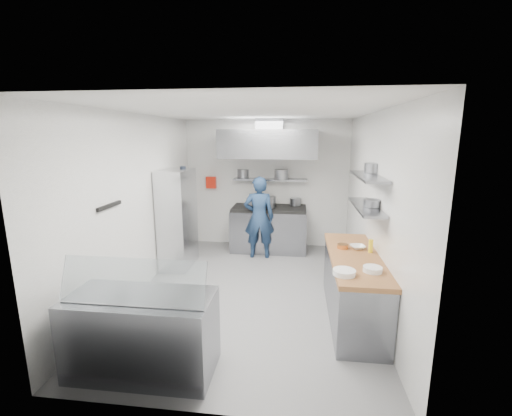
# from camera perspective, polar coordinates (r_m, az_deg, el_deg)

# --- Properties ---
(floor) EXTENTS (5.00, 5.00, 0.00)m
(floor) POSITION_cam_1_polar(r_m,az_deg,el_deg) (5.67, -0.76, -13.73)
(floor) COLOR slate
(floor) RESTS_ON ground
(ceiling) EXTENTS (5.00, 5.00, 0.00)m
(ceiling) POSITION_cam_1_polar(r_m,az_deg,el_deg) (5.12, -0.85, 15.77)
(ceiling) COLOR silver
(ceiling) RESTS_ON wall_back
(wall_back) EXTENTS (3.60, 2.80, 0.02)m
(wall_back) POSITION_cam_1_polar(r_m,az_deg,el_deg) (7.67, 1.74, 4.03)
(wall_back) COLOR white
(wall_back) RESTS_ON floor
(wall_front) EXTENTS (3.60, 2.80, 0.02)m
(wall_front) POSITION_cam_1_polar(r_m,az_deg,el_deg) (2.86, -7.71, -9.93)
(wall_front) COLOR white
(wall_front) RESTS_ON floor
(wall_left) EXTENTS (2.80, 5.00, 0.02)m
(wall_left) POSITION_cam_1_polar(r_m,az_deg,el_deg) (5.74, -18.89, 0.68)
(wall_left) COLOR white
(wall_left) RESTS_ON floor
(wall_right) EXTENTS (2.80, 5.00, 0.02)m
(wall_right) POSITION_cam_1_polar(r_m,az_deg,el_deg) (5.29, 18.90, -0.25)
(wall_right) COLOR white
(wall_right) RESTS_ON floor
(gas_range) EXTENTS (1.60, 0.80, 0.90)m
(gas_range) POSITION_cam_1_polar(r_m,az_deg,el_deg) (7.47, 2.17, -3.65)
(gas_range) COLOR gray
(gas_range) RESTS_ON floor
(cooktop) EXTENTS (1.57, 0.78, 0.06)m
(cooktop) POSITION_cam_1_polar(r_m,az_deg,el_deg) (7.35, 2.20, -0.04)
(cooktop) COLOR black
(cooktop) RESTS_ON gas_range
(stock_pot_left) EXTENTS (0.28, 0.28, 0.20)m
(stock_pot_left) POSITION_cam_1_polar(r_m,az_deg,el_deg) (7.28, -0.52, 0.89)
(stock_pot_left) COLOR slate
(stock_pot_left) RESTS_ON cooktop
(stock_pot_mid) EXTENTS (0.31, 0.31, 0.24)m
(stock_pot_mid) POSITION_cam_1_polar(r_m,az_deg,el_deg) (7.26, 2.09, 1.01)
(stock_pot_mid) COLOR slate
(stock_pot_mid) RESTS_ON cooktop
(stock_pot_right) EXTENTS (0.25, 0.25, 0.16)m
(stock_pot_right) POSITION_cam_1_polar(r_m,az_deg,el_deg) (7.54, 6.59, 1.05)
(stock_pot_right) COLOR slate
(stock_pot_right) RESTS_ON cooktop
(over_range_shelf) EXTENTS (1.60, 0.30, 0.04)m
(over_range_shelf) POSITION_cam_1_polar(r_m,az_deg,el_deg) (7.49, 2.39, 4.76)
(over_range_shelf) COLOR gray
(over_range_shelf) RESTS_ON wall_back
(shelf_pot_a) EXTENTS (0.29, 0.29, 0.18)m
(shelf_pot_a) POSITION_cam_1_polar(r_m,az_deg,el_deg) (7.77, -2.11, 5.84)
(shelf_pot_a) COLOR slate
(shelf_pot_a) RESTS_ON over_range_shelf
(shelf_pot_b) EXTENTS (0.28, 0.28, 0.22)m
(shelf_pot_b) POSITION_cam_1_polar(r_m,az_deg,el_deg) (7.26, 4.22, 5.54)
(shelf_pot_b) COLOR slate
(shelf_pot_b) RESTS_ON over_range_shelf
(extractor_hood) EXTENTS (1.90, 1.15, 0.55)m
(extractor_hood) POSITION_cam_1_polar(r_m,az_deg,el_deg) (7.02, 2.17, 10.66)
(extractor_hood) COLOR gray
(extractor_hood) RESTS_ON wall_back
(hood_duct) EXTENTS (0.55, 0.55, 0.24)m
(hood_duct) POSITION_cam_1_polar(r_m,az_deg,el_deg) (7.24, 2.35, 13.71)
(hood_duct) COLOR slate
(hood_duct) RESTS_ON extractor_hood
(red_firebox) EXTENTS (0.22, 0.10, 0.26)m
(red_firebox) POSITION_cam_1_polar(r_m,az_deg,el_deg) (7.82, -7.48, 4.24)
(red_firebox) COLOR red
(red_firebox) RESTS_ON wall_back
(chef) EXTENTS (0.64, 0.44, 1.67)m
(chef) POSITION_cam_1_polar(r_m,az_deg,el_deg) (6.92, 0.50, -1.59)
(chef) COLOR navy
(chef) RESTS_ON floor
(wire_rack) EXTENTS (0.50, 0.90, 1.85)m
(wire_rack) POSITION_cam_1_polar(r_m,az_deg,el_deg) (6.60, -12.93, -1.79)
(wire_rack) COLOR silver
(wire_rack) RESTS_ON floor
(rack_bin_a) EXTENTS (0.16, 0.20, 0.18)m
(rack_bin_a) POSITION_cam_1_polar(r_m,az_deg,el_deg) (6.74, -12.54, -2.58)
(rack_bin_a) COLOR white
(rack_bin_a) RESTS_ON wire_rack
(rack_bin_b) EXTENTS (0.14, 0.19, 0.16)m
(rack_bin_b) POSITION_cam_1_polar(r_m,az_deg,el_deg) (6.83, -12.13, 1.93)
(rack_bin_b) COLOR yellow
(rack_bin_b) RESTS_ON wire_rack
(rack_jar) EXTENTS (0.11, 0.11, 0.18)m
(rack_jar) POSITION_cam_1_polar(r_m,az_deg,el_deg) (6.69, -12.08, 6.05)
(rack_jar) COLOR black
(rack_jar) RESTS_ON wire_rack
(knife_strip) EXTENTS (0.04, 0.55, 0.05)m
(knife_strip) POSITION_cam_1_polar(r_m,az_deg,el_deg) (4.93, -23.25, 0.33)
(knife_strip) COLOR black
(knife_strip) RESTS_ON wall_left
(prep_counter_base) EXTENTS (0.62, 2.00, 0.84)m
(prep_counter_base) POSITION_cam_1_polar(r_m,az_deg,el_deg) (4.97, 15.83, -12.75)
(prep_counter_base) COLOR gray
(prep_counter_base) RESTS_ON floor
(prep_counter_top) EXTENTS (0.65, 2.04, 0.06)m
(prep_counter_top) POSITION_cam_1_polar(r_m,az_deg,el_deg) (4.80, 16.14, -7.86)
(prep_counter_top) COLOR brown
(prep_counter_top) RESTS_ON prep_counter_base
(plate_stack_a) EXTENTS (0.26, 0.26, 0.06)m
(plate_stack_a) POSITION_cam_1_polar(r_m,az_deg,el_deg) (4.11, 14.48, -10.33)
(plate_stack_a) COLOR white
(plate_stack_a) RESTS_ON prep_counter_top
(plate_stack_b) EXTENTS (0.22, 0.22, 0.06)m
(plate_stack_b) POSITION_cam_1_polar(r_m,az_deg,el_deg) (4.29, 18.85, -9.64)
(plate_stack_b) COLOR white
(plate_stack_b) RESTS_ON prep_counter_top
(copper_pan) EXTENTS (0.16, 0.16, 0.06)m
(copper_pan) POSITION_cam_1_polar(r_m,az_deg,el_deg) (5.02, 14.26, -6.18)
(copper_pan) COLOR #D27E3B
(copper_pan) RESTS_ON prep_counter_top
(squeeze_bottle) EXTENTS (0.06, 0.06, 0.18)m
(squeeze_bottle) POSITION_cam_1_polar(r_m,az_deg,el_deg) (4.93, 18.57, -6.03)
(squeeze_bottle) COLOR yellow
(squeeze_bottle) RESTS_ON prep_counter_top
(mixing_bowl) EXTENTS (0.24, 0.24, 0.05)m
(mixing_bowl) POSITION_cam_1_polar(r_m,az_deg,el_deg) (5.05, 16.58, -6.24)
(mixing_bowl) COLOR white
(mixing_bowl) RESTS_ON prep_counter_top
(wall_shelf_lower) EXTENTS (0.30, 1.30, 0.04)m
(wall_shelf_lower) POSITION_cam_1_polar(r_m,az_deg,el_deg) (4.95, 17.85, 0.20)
(wall_shelf_lower) COLOR gray
(wall_shelf_lower) RESTS_ON wall_right
(wall_shelf_upper) EXTENTS (0.30, 1.30, 0.04)m
(wall_shelf_upper) POSITION_cam_1_polar(r_m,az_deg,el_deg) (4.89, 18.17, 5.02)
(wall_shelf_upper) COLOR gray
(wall_shelf_upper) RESTS_ON wall_right
(shelf_pot_c) EXTENTS (0.22, 0.22, 0.10)m
(shelf_pot_c) POSITION_cam_1_polar(r_m,az_deg,el_deg) (4.87, 18.75, 0.78)
(shelf_pot_c) COLOR slate
(shelf_pot_c) RESTS_ON wall_shelf_lower
(shelf_pot_d) EXTENTS (0.23, 0.23, 0.14)m
(shelf_pot_d) POSITION_cam_1_polar(r_m,az_deg,el_deg) (5.18, 18.86, 6.34)
(shelf_pot_d) COLOR slate
(shelf_pot_d) RESTS_ON wall_shelf_upper
(display_case) EXTENTS (1.50, 0.70, 0.85)m
(display_case) POSITION_cam_1_polar(r_m,az_deg,el_deg) (4.00, -18.39, -19.27)
(display_case) COLOR gray
(display_case) RESTS_ON floor
(display_glass) EXTENTS (1.47, 0.19, 0.42)m
(display_glass) POSITION_cam_1_polar(r_m,az_deg,el_deg) (3.62, -19.89, -11.40)
(display_glass) COLOR silver
(display_glass) RESTS_ON display_case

